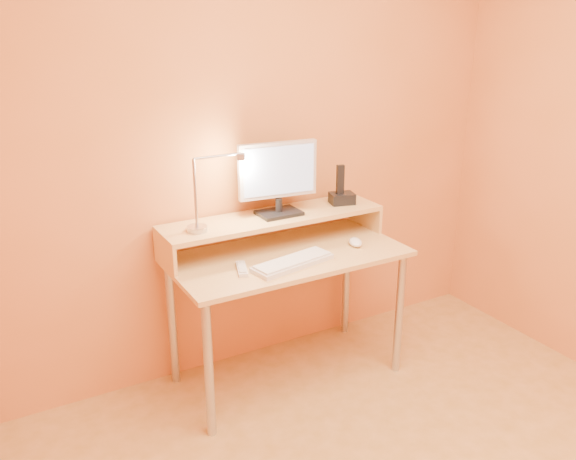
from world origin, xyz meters
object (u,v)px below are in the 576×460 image
keyboard (293,263)px  mouse (356,242)px  monitor_panel (278,170)px  phone_dock (342,198)px  remote_control (242,269)px  lamp_base (197,229)px

keyboard → mouse: mouse is taller
monitor_panel → mouse: (0.33, -0.24, -0.38)m
mouse → phone_dock: bearing=96.2°
keyboard → remote_control: (-0.24, 0.06, -0.00)m
keyboard → phone_dock: bearing=20.7°
lamp_base → mouse: 0.84m
mouse → keyboard: bearing=-149.3°
lamp_base → mouse: (0.80, -0.20, -0.15)m
monitor_panel → mouse: bearing=-29.1°
remote_control → phone_dock: bearing=37.1°
monitor_panel → phone_dock: bearing=4.9°
monitor_panel → phone_dock: (0.40, -0.01, -0.21)m
mouse → remote_control: bearing=-157.9°
lamp_base → remote_control: 0.29m
phone_dock → remote_control: (-0.73, -0.23, -0.18)m
lamp_base → phone_dock: bearing=2.0°
lamp_base → keyboard: size_ratio=0.23×
mouse → remote_control: (-0.66, -0.01, -0.01)m
lamp_base → monitor_panel: bearing=4.9°
phone_dock → keyboard: phone_dock is taller
keyboard → mouse: size_ratio=3.75×
monitor_panel → keyboard: monitor_panel is taller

